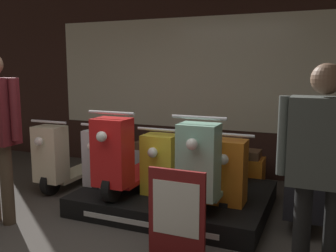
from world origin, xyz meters
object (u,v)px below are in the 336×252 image
(scooter_backrow_1, at_px, (124,163))
(scooter_display_left, at_px, (136,156))
(scooter_backrow_4, at_px, (308,183))
(price_sign_board, at_px, (176,214))
(scooter_backrow_3, at_px, (238,176))
(scooter_display_right, at_px, (214,164))
(scooter_backrow_2, at_px, (177,169))
(scooter_backrow_0, at_px, (76,157))
(person_right_browsing, at_px, (322,158))

(scooter_backrow_1, bearing_deg, scooter_display_left, -45.45)
(scooter_backrow_4, bearing_deg, price_sign_board, -124.20)
(scooter_backrow_3, relative_size, price_sign_board, 2.10)
(scooter_display_right, height_order, price_sign_board, scooter_display_right)
(scooter_display_left, distance_m, scooter_backrow_2, 0.60)
(scooter_backrow_2, bearing_deg, scooter_display_right, -35.12)
(scooter_backrow_0, bearing_deg, scooter_backrow_2, 0.00)
(scooter_backrow_0, bearing_deg, scooter_backrow_3, 0.00)
(scooter_backrow_4, height_order, person_right_browsing, person_right_browsing)
(scooter_display_left, bearing_deg, scooter_display_right, 0.00)
(scooter_backrow_1, bearing_deg, person_right_browsing, -30.84)
(scooter_backrow_0, distance_m, scooter_backrow_3, 2.34)
(scooter_backrow_1, relative_size, price_sign_board, 2.10)
(scooter_backrow_0, relative_size, scooter_backrow_3, 1.00)
(scooter_backrow_2, relative_size, price_sign_board, 2.10)
(scooter_display_left, relative_size, scooter_backrow_3, 1.00)
(scooter_display_left, bearing_deg, scooter_backrow_3, 19.97)
(scooter_display_right, height_order, scooter_backrow_4, scooter_display_right)
(scooter_backrow_3, distance_m, person_right_browsing, 1.84)
(scooter_backrow_0, bearing_deg, scooter_backrow_4, 0.00)
(person_right_browsing, xyz_separation_m, price_sign_board, (-1.12, 0.01, -0.60))
(scooter_backrow_0, bearing_deg, scooter_display_left, -19.32)
(scooter_backrow_0, distance_m, person_right_browsing, 3.61)
(scooter_backrow_3, bearing_deg, person_right_browsing, -58.38)
(scooter_display_left, bearing_deg, price_sign_board, -48.24)
(scooter_display_right, relative_size, scooter_backrow_0, 1.00)
(scooter_display_right, xyz_separation_m, scooter_backrow_4, (0.96, 0.42, -0.22))
(scooter_backrow_1, distance_m, scooter_backrow_4, 2.34)
(scooter_backrow_2, bearing_deg, scooter_backrow_1, 180.00)
(scooter_display_left, xyz_separation_m, scooter_backrow_3, (1.15, 0.42, -0.22))
(person_right_browsing, bearing_deg, scooter_display_left, 152.82)
(scooter_display_left, distance_m, price_sign_board, 1.41)
(scooter_display_right, relative_size, scooter_backrow_3, 1.00)
(scooter_backrow_1, distance_m, person_right_browsing, 2.94)
(scooter_display_right, height_order, scooter_backrow_3, scooter_display_right)
(scooter_display_right, xyz_separation_m, scooter_backrow_3, (0.19, 0.42, -0.22))
(scooter_display_left, height_order, scooter_backrow_2, scooter_display_left)
(person_right_browsing, bearing_deg, scooter_backrow_0, 155.60)
(scooter_display_left, xyz_separation_m, scooter_display_right, (0.96, 0.00, 0.00))
(scooter_backrow_0, bearing_deg, person_right_browsing, -24.40)
(scooter_backrow_1, xyz_separation_m, scooter_backrow_3, (1.56, 0.00, 0.00))
(person_right_browsing, distance_m, price_sign_board, 1.27)
(price_sign_board, bearing_deg, scooter_backrow_3, 81.65)
(scooter_display_right, bearing_deg, scooter_display_left, 180.00)
(scooter_backrow_4, xyz_separation_m, person_right_browsing, (0.13, -1.47, 0.64))
(scooter_backrow_3, relative_size, scooter_backrow_4, 1.00)
(scooter_display_left, relative_size, scooter_backrow_2, 1.00)
(scooter_backrow_0, height_order, person_right_browsing, person_right_browsing)
(scooter_backrow_2, height_order, scooter_backrow_4, same)
(scooter_backrow_2, bearing_deg, scooter_display_left, -131.47)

